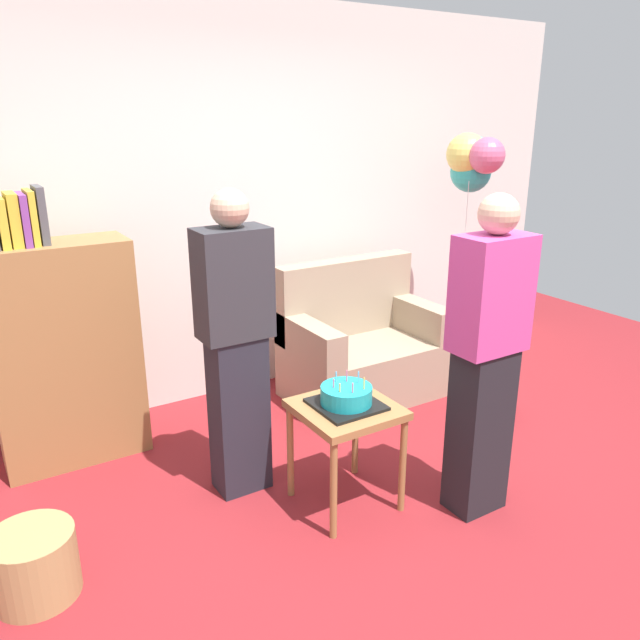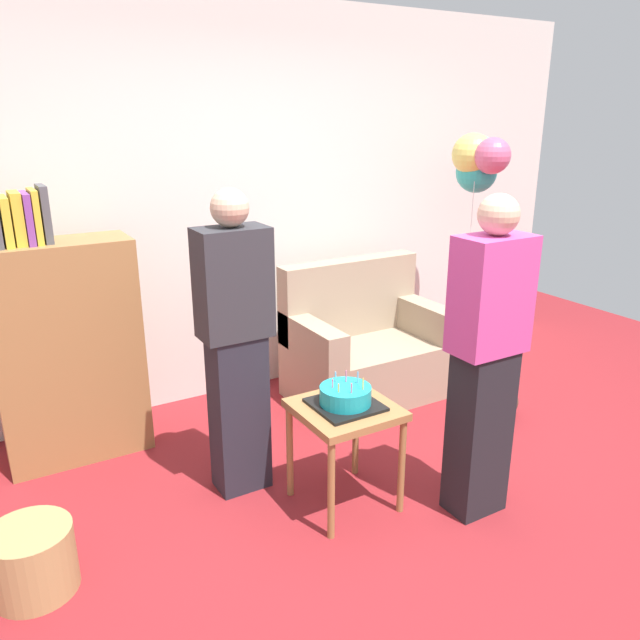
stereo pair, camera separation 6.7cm
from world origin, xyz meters
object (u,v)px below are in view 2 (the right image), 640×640
(person_holding_cake, at_px, (485,360))
(handbag, at_px, (502,405))
(couch, at_px, (364,349))
(person_blowing_candles, at_px, (236,345))
(balloon_bunch, at_px, (479,160))
(side_table, at_px, (345,421))
(wicker_basket, at_px, (32,560))
(birthday_cake, at_px, (345,397))
(bookshelf, at_px, (66,347))

(person_holding_cake, xyz_separation_m, handbag, (0.87, 0.64, -0.73))
(couch, bearing_deg, person_blowing_candles, -152.56)
(balloon_bunch, bearing_deg, person_blowing_candles, -164.52)
(side_table, relative_size, wicker_basket, 1.57)
(person_blowing_candles, relative_size, person_holding_cake, 1.00)
(birthday_cake, height_order, wicker_basket, birthday_cake)
(bookshelf, bearing_deg, wicker_basket, -109.30)
(couch, relative_size, person_blowing_candles, 0.67)
(birthday_cake, bearing_deg, person_blowing_candles, 132.84)
(couch, bearing_deg, birthday_cake, -128.59)
(person_blowing_candles, bearing_deg, person_holding_cake, -31.95)
(balloon_bunch, bearing_deg, person_holding_cake, -131.34)
(person_blowing_candles, height_order, wicker_basket, person_blowing_candles)
(wicker_basket, bearing_deg, couch, 21.73)
(bookshelf, bearing_deg, handbag, -21.45)
(handbag, xyz_separation_m, balloon_bunch, (0.38, 0.78, 1.54))
(bookshelf, bearing_deg, person_blowing_candles, -49.38)
(side_table, xyz_separation_m, person_blowing_candles, (-0.40, 0.43, 0.35))
(side_table, distance_m, person_blowing_candles, 0.68)
(couch, height_order, birthday_cake, couch)
(couch, bearing_deg, side_table, -128.59)
(person_holding_cake, height_order, balloon_bunch, balloon_bunch)
(birthday_cake, relative_size, handbag, 1.14)
(bookshelf, height_order, birthday_cake, bookshelf)
(side_table, height_order, wicker_basket, side_table)
(bookshelf, height_order, wicker_basket, bookshelf)
(balloon_bunch, bearing_deg, birthday_cake, -150.08)
(birthday_cake, xyz_separation_m, person_holding_cake, (0.56, -0.38, 0.22))
(couch, relative_size, wicker_basket, 3.06)
(person_holding_cake, height_order, wicker_basket, person_holding_cake)
(bookshelf, relative_size, person_holding_cake, 0.99)
(handbag, bearing_deg, balloon_bunch, 63.99)
(side_table, xyz_separation_m, balloon_bunch, (1.81, 1.04, 1.16))
(birthday_cake, bearing_deg, bookshelf, 131.40)
(bookshelf, xyz_separation_m, balloon_bunch, (2.91, -0.21, 0.95))
(bookshelf, distance_m, person_blowing_candles, 1.10)
(handbag, distance_m, balloon_bunch, 1.77)
(person_holding_cake, bearing_deg, balloon_bunch, -137.15)
(bookshelf, bearing_deg, side_table, -48.60)
(couch, distance_m, birthday_cake, 1.42)
(wicker_basket, distance_m, handbag, 2.92)
(side_table, distance_m, birthday_cake, 0.13)
(person_holding_cake, xyz_separation_m, wicker_basket, (-2.05, 0.52, -0.68))
(bookshelf, bearing_deg, birthday_cake, -48.60)
(couch, relative_size, person_holding_cake, 0.67)
(bookshelf, xyz_separation_m, person_holding_cake, (1.66, -1.63, 0.15))
(person_blowing_candles, distance_m, person_holding_cake, 1.25)
(bookshelf, relative_size, wicker_basket, 4.47)
(birthday_cake, relative_size, person_blowing_candles, 0.20)
(birthday_cake, xyz_separation_m, wicker_basket, (-1.49, 0.15, -0.46))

